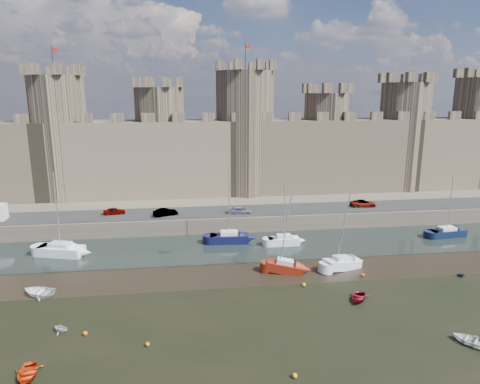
{
  "coord_description": "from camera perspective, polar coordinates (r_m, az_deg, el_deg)",
  "views": [
    {
      "loc": [
        -9.57,
        -33.39,
        21.57
      ],
      "look_at": [
        -2.38,
        22.0,
        8.57
      ],
      "focal_mm": 32.0,
      "sensor_mm": 36.0,
      "label": 1
    }
  ],
  "objects": [
    {
      "name": "dinghy_4",
      "position": [
        48.44,
        15.53,
        -13.44
      ],
      "size": [
        3.33,
        3.65,
        0.62
      ],
      "primitive_type": "imported",
      "rotation": [
        1.57,
        0.0,
        5.77
      ],
      "color": "maroon",
      "rests_on": "ground"
    },
    {
      "name": "dinghy_7",
      "position": [
        58.51,
        27.35,
        -9.77
      ],
      "size": [
        1.2,
        1.08,
        0.57
      ],
      "primitive_type": "imported",
      "rotation": [
        1.57,
        0.0,
        1.42
      ],
      "color": "black",
      "rests_on": "ground"
    },
    {
      "name": "buoy_1",
      "position": [
        50.35,
        8.51,
        -12.13
      ],
      "size": [
        0.45,
        0.45,
        0.45
      ],
      "primitive_type": "sphere",
      "color": "orange",
      "rests_on": "ground"
    },
    {
      "name": "sailboat_4",
      "position": [
        53.53,
        6.03,
        -9.84
      ],
      "size": [
        4.79,
        2.92,
        10.48
      ],
      "rotation": [
        0.0,
        0.0,
        -0.28
      ],
      "color": "maroon",
      "rests_on": "ground"
    },
    {
      "name": "car_1",
      "position": [
        68.63,
        -9.91,
        -2.68
      ],
      "size": [
        4.05,
        2.51,
        1.26
      ],
      "primitive_type": "imported",
      "rotation": [
        0.0,
        0.0,
        1.9
      ],
      "color": "gray",
      "rests_on": "quay"
    },
    {
      "name": "buoy_3",
      "position": [
        54.3,
        16.07,
        -10.6
      ],
      "size": [
        0.42,
        0.42,
        0.42
      ],
      "primitive_type": "sphere",
      "color": "#CD4109",
      "rests_on": "ground"
    },
    {
      "name": "dinghy_6",
      "position": [
        52.67,
        -25.27,
        -11.96
      ],
      "size": [
        4.39,
        3.9,
        0.75
      ],
      "primitive_type": "imported",
      "rotation": [
        1.57,
        0.0,
        4.27
      ],
      "color": "white",
      "rests_on": "ground"
    },
    {
      "name": "buoy_2",
      "position": [
        36.26,
        7.31,
        -23.12
      ],
      "size": [
        0.41,
        0.41,
        0.41
      ],
      "primitive_type": "sphere",
      "color": "orange",
      "rests_on": "ground"
    },
    {
      "name": "dinghy_2",
      "position": [
        44.64,
        28.63,
        -17.01
      ],
      "size": [
        4.09,
        4.19,
        0.71
      ],
      "primitive_type": "imported",
      "rotation": [
        1.57,
        0.0,
        3.85
      ],
      "color": "silver",
      "rests_on": "ground"
    },
    {
      "name": "car_3",
      "position": [
        76.08,
        16.12,
        -1.46
      ],
      "size": [
        4.49,
        2.26,
        1.22
      ],
      "primitive_type": "imported",
      "rotation": [
        0.0,
        0.0,
        1.52
      ],
      "color": "gray",
      "rests_on": "quay"
    },
    {
      "name": "road",
      "position": [
        70.67,
        0.66,
        -2.51
      ],
      "size": [
        160.0,
        7.0,
        0.1
      ],
      "primitive_type": "cube",
      "color": "black",
      "rests_on": "quay"
    },
    {
      "name": "water_channel",
      "position": [
        62.04,
        1.95,
        -7.21
      ],
      "size": [
        160.0,
        12.0,
        0.08
      ],
      "primitive_type": "cube",
      "color": "black",
      "rests_on": "ground"
    },
    {
      "name": "car_2",
      "position": [
        68.9,
        0.06,
        -2.49
      ],
      "size": [
        3.88,
        1.95,
        1.08
      ],
      "primitive_type": "imported",
      "rotation": [
        0.0,
        0.0,
        1.45
      ],
      "color": "gray",
      "rests_on": "quay"
    },
    {
      "name": "dinghy_0",
      "position": [
        39.58,
        -26.51,
        -20.89
      ],
      "size": [
        2.67,
        3.39,
        0.63
      ],
      "primitive_type": "imported",
      "rotation": [
        1.57,
        0.0,
        0.17
      ],
      "color": "red",
      "rests_on": "ground"
    },
    {
      "name": "sailboat_5",
      "position": [
        55.74,
        13.43,
        -9.2
      ],
      "size": [
        5.25,
        3.39,
        10.57
      ],
      "rotation": [
        0.0,
        0.0,
        0.33
      ],
      "color": "silver",
      "rests_on": "ground"
    },
    {
      "name": "castle",
      "position": [
        82.47,
        -1.14,
        6.21
      ],
      "size": [
        108.5,
        11.0,
        29.0
      ],
      "color": "#42382B",
      "rests_on": "quay"
    },
    {
      "name": "seaweed_patch",
      "position": [
        36.15,
        10.38,
        -23.76
      ],
      "size": [
        70.0,
        34.0,
        0.01
      ],
      "primitive_type": "cube",
      "color": "black",
      "rests_on": "ground"
    },
    {
      "name": "sailboat_3",
      "position": [
        72.92,
        25.85,
        -4.84
      ],
      "size": [
        5.65,
        2.63,
        9.61
      ],
      "rotation": [
        0.0,
        0.0,
        0.09
      ],
      "color": "black",
      "rests_on": "ground"
    },
    {
      "name": "ground",
      "position": [
        40.88,
        7.71,
        -18.87
      ],
      "size": [
        160.0,
        160.0,
        0.0
      ],
      "primitive_type": "plane",
      "color": "black",
      "rests_on": "ground"
    },
    {
      "name": "car_0",
      "position": [
        71.32,
        -16.42,
        -2.47
      ],
      "size": [
        3.55,
        1.84,
        1.16
      ],
      "primitive_type": "imported",
      "rotation": [
        0.0,
        0.0,
        1.72
      ],
      "color": "gray",
      "rests_on": "quay"
    },
    {
      "name": "dinghy_3",
      "position": [
        44.52,
        -22.78,
        -16.41
      ],
      "size": [
        1.89,
        1.79,
        0.79
      ],
      "primitive_type": "imported",
      "rotation": [
        1.57,
        0.0,
        1.14
      ],
      "color": "silver",
      "rests_on": "ground"
    },
    {
      "name": "sailboat_2",
      "position": [
        62.48,
        5.84,
        -6.39
      ],
      "size": [
        4.54,
        1.8,
        9.75
      ],
      "rotation": [
        0.0,
        0.0,
        -0.01
      ],
      "color": "white",
      "rests_on": "ground"
    },
    {
      "name": "sailboat_1",
      "position": [
        63.04,
        -1.47,
        -6.08
      ],
      "size": [
        5.67,
        2.45,
        11.15
      ],
      "rotation": [
        0.0,
        0.0,
        -0.05
      ],
      "color": "black",
      "rests_on": "ground"
    },
    {
      "name": "buoy_4",
      "position": [
        40.33,
        -12.25,
        -19.23
      ],
      "size": [
        0.39,
        0.39,
        0.39
      ],
      "primitive_type": "sphere",
      "color": "#CD7E09",
      "rests_on": "ground"
    },
    {
      "name": "sailboat_0",
      "position": [
        63.11,
        -22.79,
        -7.11
      ],
      "size": [
        6.52,
        3.97,
        11.42
      ],
      "rotation": [
        0.0,
        0.0,
        -0.28
      ],
      "color": "white",
      "rests_on": "ground"
    },
    {
      "name": "quay",
      "position": [
        96.05,
        -1.52,
        0.89
      ],
      "size": [
        160.0,
        60.0,
        2.5
      ],
      "primitive_type": "cube",
      "color": "#4C443A",
      "rests_on": "ground"
    },
    {
      "name": "buoy_0",
      "position": [
        43.31,
        -19.94,
        -17.3
      ],
      "size": [
        0.42,
        0.42,
        0.42
      ],
      "primitive_type": "sphere",
      "color": "#E5580A",
      "rests_on": "ground"
    }
  ]
}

